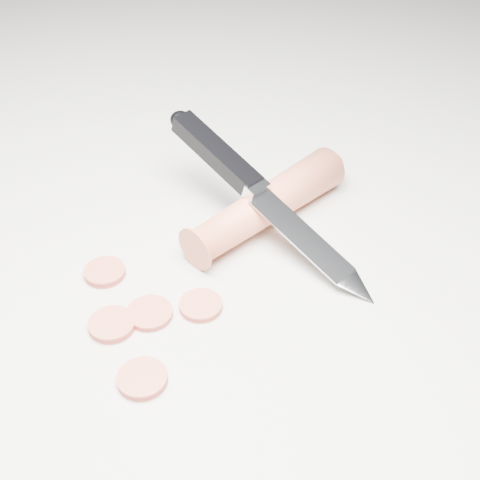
# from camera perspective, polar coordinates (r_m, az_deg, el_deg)

# --- Properties ---
(ground) EXTENTS (2.40, 2.40, 0.00)m
(ground) POSITION_cam_1_polar(r_m,az_deg,el_deg) (0.56, -4.94, -4.99)
(ground) COLOR beige
(ground) RESTS_ON ground
(carrot) EXTENTS (0.14, 0.16, 0.04)m
(carrot) POSITION_cam_1_polar(r_m,az_deg,el_deg) (0.62, 2.31, 3.03)
(carrot) COLOR #E66643
(carrot) RESTS_ON ground
(carrot_slice_0) EXTENTS (0.04, 0.04, 0.01)m
(carrot_slice_0) POSITION_cam_1_polar(r_m,az_deg,el_deg) (0.55, -7.71, -6.20)
(carrot_slice_0) COLOR #CF5B3F
(carrot_slice_0) RESTS_ON ground
(carrot_slice_1) EXTENTS (0.04, 0.04, 0.01)m
(carrot_slice_1) POSITION_cam_1_polar(r_m,az_deg,el_deg) (0.59, -11.47, -2.70)
(carrot_slice_1) COLOR #CF5B3F
(carrot_slice_1) RESTS_ON ground
(carrot_slice_2) EXTENTS (0.04, 0.04, 0.01)m
(carrot_slice_2) POSITION_cam_1_polar(r_m,az_deg,el_deg) (0.51, -8.34, -11.62)
(carrot_slice_2) COLOR #CF5B3F
(carrot_slice_2) RESTS_ON ground
(carrot_slice_3) EXTENTS (0.04, 0.04, 0.01)m
(carrot_slice_3) POSITION_cam_1_polar(r_m,az_deg,el_deg) (0.55, -10.88, -7.10)
(carrot_slice_3) COLOR #CF5B3F
(carrot_slice_3) RESTS_ON ground
(carrot_slice_4) EXTENTS (0.04, 0.04, 0.01)m
(carrot_slice_4) POSITION_cam_1_polar(r_m,az_deg,el_deg) (0.55, -3.37, -5.59)
(carrot_slice_4) COLOR #CF5B3F
(carrot_slice_4) RESTS_ON ground
(kitchen_knife) EXTENTS (0.22, 0.18, 0.08)m
(kitchen_knife) POSITION_cam_1_polar(r_m,az_deg,el_deg) (0.60, 2.39, 3.65)
(kitchen_knife) COLOR silver
(kitchen_knife) RESTS_ON ground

